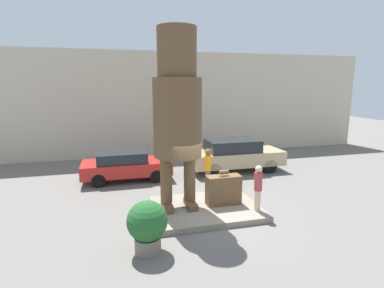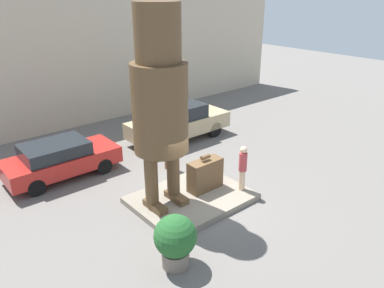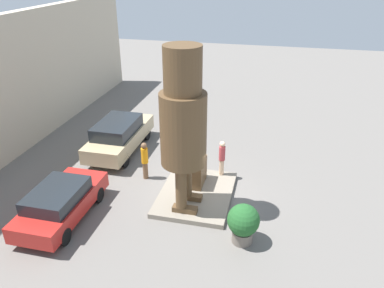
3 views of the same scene
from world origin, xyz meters
TOP-DOWN VIEW (x-y plane):
  - ground_plane at (0.00, 0.00)m, footprint 60.00×60.00m
  - pedestal at (0.00, 0.00)m, footprint 3.68×2.81m
  - statue_figure at (-0.94, 0.25)m, footprint 1.62×1.62m
  - giant_suitcase at (0.66, 0.07)m, footprint 1.22×0.50m
  - tourist at (1.58, -0.76)m, footprint 0.27×0.27m
  - parked_car_red at (-2.55, 4.40)m, footprint 4.05×1.74m
  - parked_car_tan at (2.97, 4.50)m, footprint 4.76×1.84m
  - planter_pot at (-2.27, -2.10)m, footprint 1.08×1.08m
  - worker_hivis at (0.83, 2.42)m, footprint 0.29×0.29m

SIDE VIEW (x-z plane):
  - ground_plane at x=0.00m, z-range 0.00..0.00m
  - pedestal at x=0.00m, z-range 0.00..0.19m
  - giant_suitcase at x=0.66m, z-range 0.10..1.35m
  - parked_car_red at x=-2.55m, z-range 0.05..1.41m
  - planter_pot at x=-2.27m, z-range 0.08..1.51m
  - parked_car_tan at x=2.97m, z-range 0.05..1.70m
  - worker_hivis at x=0.83m, z-range 0.08..1.78m
  - tourist at x=1.58m, z-range 0.27..1.84m
  - statue_figure at x=-0.94m, z-range 0.70..6.68m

